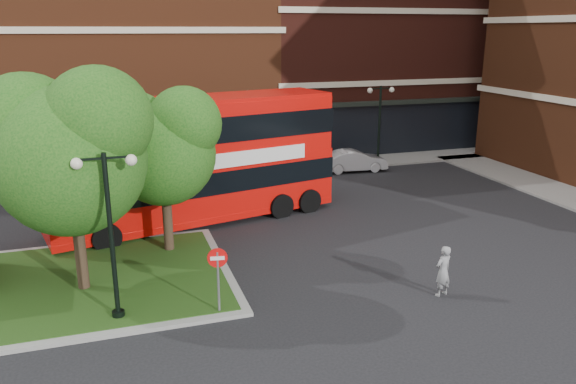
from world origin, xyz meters
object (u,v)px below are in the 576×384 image
object	(u,v)px
bus	(194,152)
woman	(443,271)
car_silver	(139,170)
car_white	(354,161)

from	to	relation	value
bus	woman	bearing A→B (deg)	-69.75
woman	bus	bearing A→B (deg)	-72.37
car_silver	car_white	bearing A→B (deg)	-95.99
bus	car_white	size ratio (longest dim) A/B	3.28
car_white	bus	bearing A→B (deg)	125.67
bus	car_white	world-z (taller)	bus
bus	car_white	distance (m)	12.34
car_silver	car_white	distance (m)	12.44
woman	car_white	world-z (taller)	woman
woman	car_silver	size ratio (longest dim) A/B	0.44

